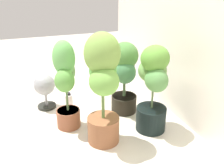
% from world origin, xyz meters
% --- Properties ---
extents(ground_plane, '(8.00, 8.00, 0.00)m').
position_xyz_m(ground_plane, '(0.00, 0.00, 0.00)').
color(ground_plane, silver).
rests_on(ground_plane, ground).
extents(mylar_back_wall, '(3.20, 0.01, 2.00)m').
position_xyz_m(mylar_back_wall, '(0.00, 0.86, 1.00)').
color(mylar_back_wall, silver).
rests_on(mylar_back_wall, ground).
extents(potted_plant_front_left, '(0.33, 0.23, 0.76)m').
position_xyz_m(potted_plant_front_left, '(-0.26, -0.12, 0.42)').
color(potted_plant_front_left, '#975539').
rests_on(potted_plant_front_left, ground).
extents(potted_plant_back_center, '(0.38, 0.32, 0.73)m').
position_xyz_m(potted_plant_back_center, '(0.01, 0.53, 0.40)').
color(potted_plant_back_center, black).
rests_on(potted_plant_back_center, ground).
extents(potted_plant_back_left, '(0.39, 0.34, 0.68)m').
position_xyz_m(potted_plant_back_left, '(-0.36, 0.43, 0.39)').
color(potted_plant_back_left, black).
rests_on(potted_plant_back_left, ground).
extents(potted_plant_center, '(0.40, 0.36, 0.87)m').
position_xyz_m(potted_plant_center, '(0.04, 0.09, 0.50)').
color(potted_plant_center, '#925837').
rests_on(potted_plant_center, ground).
extents(floor_fan, '(0.27, 0.27, 0.35)m').
position_xyz_m(floor_fan, '(-0.68, -0.27, 0.23)').
color(floor_fan, '#252722').
rests_on(floor_fan, ground).
extents(nutrient_bottle, '(0.08, 0.08, 0.19)m').
position_xyz_m(nutrient_bottle, '(-0.54, -0.07, 0.09)').
color(nutrient_bottle, white).
rests_on(nutrient_bottle, ground).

